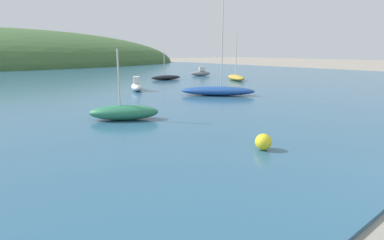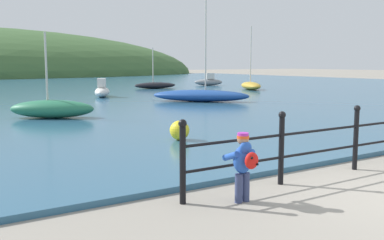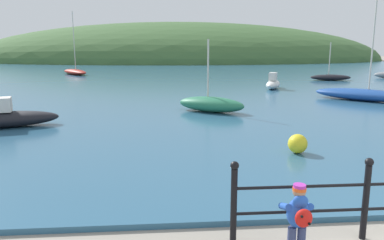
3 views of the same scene
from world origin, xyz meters
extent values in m
cylinder|color=black|center=(-2.85, 1.50, 0.55)|extent=(0.09, 0.09, 1.10)
sphere|color=black|center=(-2.85, 1.50, 1.15)|extent=(0.12, 0.12, 0.12)
cylinder|color=black|center=(-0.96, 1.50, 0.55)|extent=(0.09, 0.09, 1.10)
sphere|color=black|center=(-0.96, 1.50, 1.15)|extent=(0.12, 0.12, 0.12)
cylinder|color=black|center=(0.93, 1.50, 0.55)|extent=(0.09, 0.09, 1.10)
sphere|color=black|center=(0.93, 1.50, 1.15)|extent=(0.12, 0.12, 0.12)
cylinder|color=black|center=(-0.01, 1.50, 0.82)|extent=(5.67, 0.04, 0.04)
cylinder|color=black|center=(-0.01, 1.50, 0.45)|extent=(5.67, 0.04, 0.04)
cylinder|color=navy|center=(-2.15, 1.11, 0.21)|extent=(0.11, 0.11, 0.42)
cylinder|color=navy|center=(-2.02, 1.11, 0.21)|extent=(0.11, 0.11, 0.42)
ellipsoid|color=blue|center=(-2.09, 1.11, 0.62)|extent=(0.30, 0.22, 0.40)
ellipsoid|color=blue|center=(-2.09, 1.05, 0.80)|extent=(0.20, 0.12, 0.18)
cylinder|color=blue|center=(-2.23, 1.20, 0.67)|extent=(0.09, 0.31, 0.19)
cylinder|color=blue|center=(-1.94, 1.20, 0.67)|extent=(0.09, 0.31, 0.19)
sphere|color=#A37556|center=(-2.09, 1.11, 0.92)|extent=(0.17, 0.17, 0.17)
cylinder|color=#E5511E|center=(-2.09, 1.11, 0.94)|extent=(0.17, 0.17, 0.04)
cylinder|color=#B233AD|center=(-2.09, 1.11, 0.98)|extent=(0.16, 0.16, 0.04)
ellipsoid|color=red|center=(-2.09, 0.92, 0.64)|extent=(0.22, 0.13, 0.24)
sphere|color=black|center=(-2.14, 0.85, 0.70)|extent=(0.04, 0.04, 0.04)
sphere|color=black|center=(-2.04, 0.85, 0.59)|extent=(0.04, 0.04, 0.04)
ellipsoid|color=silver|center=(3.19, 19.70, 0.37)|extent=(1.73, 2.45, 0.54)
cube|color=silver|center=(3.11, 19.55, 0.88)|extent=(0.67, 0.78, 0.49)
ellipsoid|color=#1E4793|center=(6.09, 14.28, 0.38)|extent=(4.27, 4.26, 0.57)
cylinder|color=beige|center=(6.25, 14.12, 3.28)|extent=(0.07, 0.07, 5.22)
ellipsoid|color=black|center=(9.43, 25.16, 0.33)|extent=(3.23, 1.56, 0.46)
cylinder|color=beige|center=(9.28, 25.19, 1.80)|extent=(0.07, 0.07, 2.48)
ellipsoid|color=#287551|center=(-1.81, 11.67, 0.41)|extent=(2.95, 2.42, 0.62)
cylinder|color=beige|center=(-1.93, 11.75, 1.86)|extent=(0.07, 0.07, 2.29)
ellipsoid|color=gray|center=(15.17, 26.61, 0.37)|extent=(2.37, 1.78, 0.54)
cube|color=silver|center=(15.32, 26.53, 0.88)|extent=(0.76, 0.68, 0.48)
ellipsoid|color=gold|center=(14.56, 20.53, 0.36)|extent=(2.68, 3.67, 0.53)
cylinder|color=beige|center=(14.64, 20.69, 2.57)|extent=(0.07, 0.07, 3.89)
sphere|color=yellow|center=(-0.45, 5.52, 0.34)|extent=(0.48, 0.48, 0.48)
camera|label=1|loc=(-7.29, 0.36, 2.92)|focal=28.00mm
camera|label=2|loc=(-6.08, -3.74, 1.99)|focal=42.00mm
camera|label=3|loc=(-3.81, -3.24, 2.72)|focal=35.00mm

